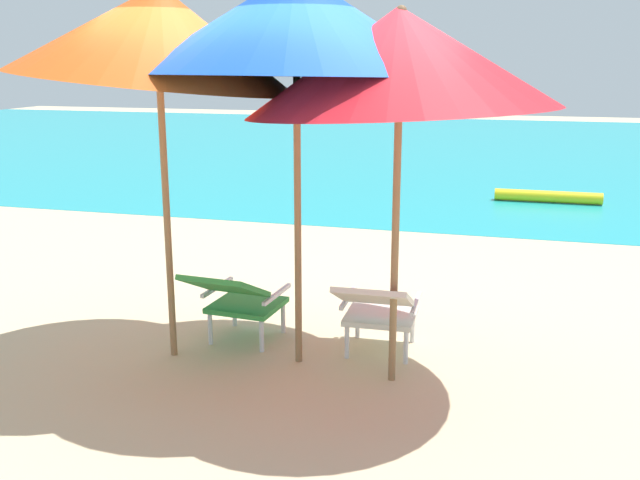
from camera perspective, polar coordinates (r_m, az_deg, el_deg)
ground_plane at (r=9.59m, az=5.95°, el=0.99°), size 40.00×40.00×0.00m
ocean_band at (r=18.21m, az=10.58°, el=7.13°), size 40.00×18.00×0.01m
swim_buoy at (r=11.69m, az=17.57°, el=3.30°), size 1.60×0.18×0.18m
lounge_chair_left at (r=5.57m, az=-6.60°, el=-4.49°), size 0.61×0.92×0.68m
lounge_chair_right at (r=5.32m, az=4.58°, el=-5.35°), size 0.56×0.89×0.68m
beach_umbrella_left at (r=5.20m, az=-12.75°, el=15.55°), size 2.60×2.57×2.76m
beach_umbrella_center at (r=4.96m, az=-1.89°, el=16.70°), size 2.51×2.53×2.77m
beach_umbrella_right at (r=4.67m, az=6.35°, el=13.96°), size 2.53×2.51×2.55m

